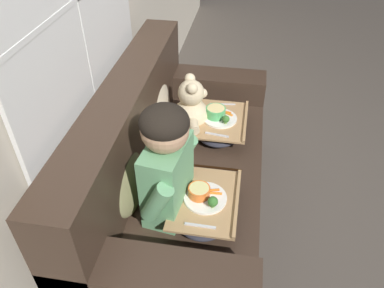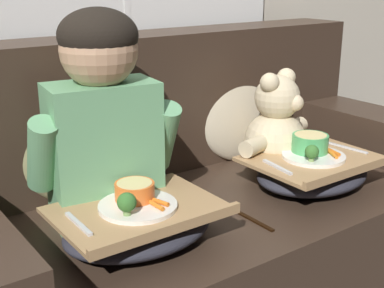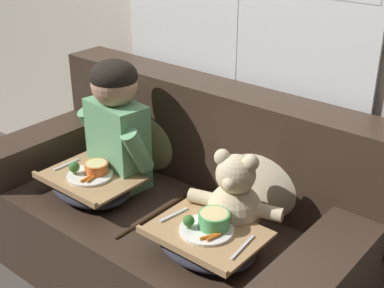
{
  "view_description": "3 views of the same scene",
  "coord_description": "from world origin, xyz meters",
  "views": [
    {
      "loc": [
        -1.58,
        -0.3,
        1.91
      ],
      "look_at": [
        -0.04,
        -0.04,
        0.64
      ],
      "focal_mm": 35.0,
      "sensor_mm": 36.0,
      "label": 1
    },
    {
      "loc": [
        -0.98,
        -1.29,
        1.15
      ],
      "look_at": [
        0.0,
        0.07,
        0.61
      ],
      "focal_mm": 50.0,
      "sensor_mm": 36.0,
      "label": 2
    },
    {
      "loc": [
        1.4,
        -1.51,
        1.74
      ],
      "look_at": [
        0.05,
        0.1,
        0.74
      ],
      "focal_mm": 50.0,
      "sensor_mm": 36.0,
      "label": 3
    }
  ],
  "objects": [
    {
      "name": "lap_tray_child",
      "position": [
        -0.34,
        -0.16,
        0.51
      ],
      "size": [
        0.44,
        0.32,
        0.18
      ],
      "color": "#2D2D38",
      "rests_on": "child_figure"
    },
    {
      "name": "couch",
      "position": [
        0.0,
        0.07,
        0.34
      ],
      "size": [
        1.81,
        0.87,
        0.95
      ],
      "color": "#38281E",
      "rests_on": "ground_plane"
    },
    {
      "name": "child_figure",
      "position": [
        -0.34,
        0.03,
        0.79
      ],
      "size": [
        0.45,
        0.24,
        0.62
      ],
      "color": "#66A370",
      "rests_on": "couch"
    },
    {
      "name": "lap_tray_teddy",
      "position": [
        0.34,
        -0.16,
        0.51
      ],
      "size": [
        0.43,
        0.33,
        0.18
      ],
      "color": "#2D2D38",
      "rests_on": "teddy_bear"
    },
    {
      "name": "throw_pillow_behind_child",
      "position": [
        -0.34,
        0.24,
        0.64
      ],
      "size": [
        0.4,
        0.19,
        0.41
      ],
      "color": "#898456",
      "rests_on": "couch"
    },
    {
      "name": "throw_pillow_behind_teddy",
      "position": [
        0.34,
        0.24,
        0.64
      ],
      "size": [
        0.4,
        0.19,
        0.41
      ],
      "color": "#C1B293",
      "rests_on": "couch"
    },
    {
      "name": "teddy_bear",
      "position": [
        0.34,
        0.02,
        0.61
      ],
      "size": [
        0.4,
        0.29,
        0.37
      ],
      "color": "beige",
      "rests_on": "couch"
    }
  ]
}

